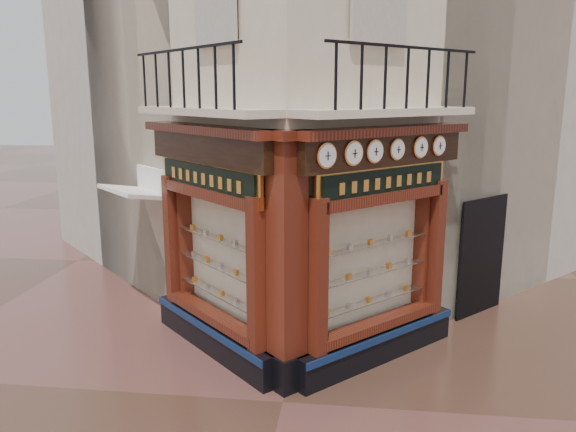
# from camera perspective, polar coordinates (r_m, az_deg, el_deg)

# --- Properties ---
(ground) EXTENTS (80.00, 80.00, 0.00)m
(ground) POSITION_cam_1_polar(r_m,az_deg,el_deg) (8.77, -0.53, -18.38)
(ground) COLOR #452B20
(ground) RESTS_ON ground
(main_building) EXTENTS (11.31, 11.31, 12.00)m
(main_building) POSITION_cam_1_polar(r_m,az_deg,el_deg) (13.76, 2.91, 18.62)
(main_building) COLOR beige
(main_building) RESTS_ON ground
(neighbour_left) EXTENTS (11.31, 11.31, 11.00)m
(neighbour_left) POSITION_cam_1_polar(r_m,az_deg,el_deg) (16.51, -5.41, 15.78)
(neighbour_left) COLOR beige
(neighbour_left) RESTS_ON ground
(neighbour_right) EXTENTS (11.31, 11.31, 11.00)m
(neighbour_right) POSITION_cam_1_polar(r_m,az_deg,el_deg) (16.22, 12.63, 15.61)
(neighbour_right) COLOR beige
(neighbour_right) RESTS_ON ground
(shopfront_left) EXTENTS (2.86, 2.86, 3.98)m
(shopfront_left) POSITION_cam_1_polar(r_m,az_deg,el_deg) (9.69, -7.63, -2.77)
(shopfront_left) COLOR black
(shopfront_left) RESTS_ON ground
(shopfront_right) EXTENTS (2.86, 2.86, 3.98)m
(shopfront_right) POSITION_cam_1_polar(r_m,az_deg,el_deg) (9.40, 9.24, -3.29)
(shopfront_right) COLOR black
(shopfront_right) RESTS_ON ground
(corner_pilaster) EXTENTS (0.85, 0.85, 3.98)m
(corner_pilaster) POSITION_cam_1_polar(r_m,az_deg,el_deg) (8.43, -0.12, -5.16)
(corner_pilaster) COLOR black
(corner_pilaster) RESTS_ON ground
(balcony) EXTENTS (5.94, 2.97, 1.03)m
(balcony) POSITION_cam_1_polar(r_m,az_deg,el_deg) (9.03, 0.65, 10.65)
(balcony) COLOR beige
(balcony) RESTS_ON ground
(clock_a) EXTENTS (0.30, 0.30, 0.37)m
(clock_a) POSITION_cam_1_polar(r_m,az_deg,el_deg) (8.00, 3.91, 6.13)
(clock_a) COLOR #CA8143
(clock_a) RESTS_ON ground
(clock_b) EXTENTS (0.30, 0.30, 0.38)m
(clock_b) POSITION_cam_1_polar(r_m,az_deg,el_deg) (8.37, 6.65, 6.35)
(clock_b) COLOR #CA8143
(clock_b) RESTS_ON ground
(clock_c) EXTENTS (0.29, 0.29, 0.36)m
(clock_c) POSITION_cam_1_polar(r_m,az_deg,el_deg) (8.69, 8.79, 6.50)
(clock_c) COLOR #CA8143
(clock_c) RESTS_ON ground
(clock_d) EXTENTS (0.28, 0.28, 0.34)m
(clock_d) POSITION_cam_1_polar(r_m,az_deg,el_deg) (9.07, 11.01, 6.66)
(clock_d) COLOR #CA8143
(clock_d) RESTS_ON ground
(clock_e) EXTENTS (0.29, 0.29, 0.36)m
(clock_e) POSITION_cam_1_polar(r_m,az_deg,el_deg) (9.51, 13.29, 6.80)
(clock_e) COLOR #CA8143
(clock_e) RESTS_ON ground
(clock_f) EXTENTS (0.28, 0.28, 0.34)m
(clock_f) POSITION_cam_1_polar(r_m,az_deg,el_deg) (9.89, 15.05, 6.91)
(clock_f) COLOR #CA8143
(clock_f) RESTS_ON ground
(awning) EXTENTS (1.81, 1.81, 0.24)m
(awning) POSITION_cam_1_polar(r_m,az_deg,el_deg) (12.42, -14.65, -9.26)
(awning) COLOR white
(awning) RESTS_ON ground
(signboard_left) EXTENTS (2.24, 2.24, 0.60)m
(signboard_left) POSITION_cam_1_polar(r_m,az_deg,el_deg) (9.42, -8.23, 3.77)
(signboard_left) COLOR gold
(signboard_left) RESTS_ON ground
(signboard_right) EXTENTS (2.12, 2.12, 0.57)m
(signboard_right) POSITION_cam_1_polar(r_m,az_deg,el_deg) (9.11, 9.84, 3.43)
(signboard_right) COLOR gold
(signboard_right) RESTS_ON ground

